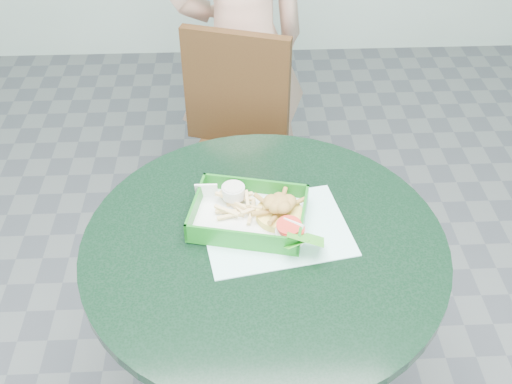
{
  "coord_description": "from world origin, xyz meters",
  "views": [
    {
      "loc": [
        -0.07,
        -1.07,
        1.85
      ],
      "look_at": [
        -0.02,
        0.1,
        0.85
      ],
      "focal_mm": 42.0,
      "sensor_mm": 36.0,
      "label": 1
    }
  ],
  "objects_px": {
    "cafe_table": "(264,289)",
    "crab_sandwich": "(278,209)",
    "dining_chair": "(238,143)",
    "sauce_ramekin": "(229,199)",
    "diner_person": "(242,46)",
    "food_basket": "(249,222)"
  },
  "relations": [
    {
      "from": "cafe_table",
      "to": "crab_sandwich",
      "type": "bearing_deg",
      "value": 63.99
    },
    {
      "from": "dining_chair",
      "to": "sauce_ramekin",
      "type": "distance_m",
      "value": 0.68
    },
    {
      "from": "diner_person",
      "to": "food_basket",
      "type": "height_order",
      "value": "diner_person"
    },
    {
      "from": "diner_person",
      "to": "crab_sandwich",
      "type": "bearing_deg",
      "value": 74.24
    },
    {
      "from": "cafe_table",
      "to": "dining_chair",
      "type": "distance_m",
      "value": 0.75
    },
    {
      "from": "sauce_ramekin",
      "to": "diner_person",
      "type": "bearing_deg",
      "value": 86.24
    },
    {
      "from": "cafe_table",
      "to": "diner_person",
      "type": "distance_m",
      "value": 1.08
    },
    {
      "from": "cafe_table",
      "to": "dining_chair",
      "type": "bearing_deg",
      "value": 94.27
    },
    {
      "from": "cafe_table",
      "to": "crab_sandwich",
      "type": "distance_m",
      "value": 0.24
    },
    {
      "from": "diner_person",
      "to": "sauce_ramekin",
      "type": "relative_size",
      "value": 24.84
    },
    {
      "from": "cafe_table",
      "to": "sauce_ramekin",
      "type": "bearing_deg",
      "value": 125.23
    },
    {
      "from": "food_basket",
      "to": "crab_sandwich",
      "type": "distance_m",
      "value": 0.09
    },
    {
      "from": "dining_chair",
      "to": "crab_sandwich",
      "type": "height_order",
      "value": "dining_chair"
    },
    {
      "from": "dining_chair",
      "to": "food_basket",
      "type": "distance_m",
      "value": 0.72
    },
    {
      "from": "dining_chair",
      "to": "sauce_ramekin",
      "type": "relative_size",
      "value": 15.02
    },
    {
      "from": "dining_chair",
      "to": "cafe_table",
      "type": "bearing_deg",
      "value": -68.38
    },
    {
      "from": "crab_sandwich",
      "to": "sauce_ramekin",
      "type": "bearing_deg",
      "value": 162.18
    },
    {
      "from": "dining_chair",
      "to": "diner_person",
      "type": "height_order",
      "value": "diner_person"
    },
    {
      "from": "crab_sandwich",
      "to": "sauce_ramekin",
      "type": "height_order",
      "value": "crab_sandwich"
    },
    {
      "from": "cafe_table",
      "to": "sauce_ramekin",
      "type": "relative_size",
      "value": 15.01
    },
    {
      "from": "food_basket",
      "to": "sauce_ramekin",
      "type": "xyz_separation_m",
      "value": [
        -0.05,
        0.06,
        0.03
      ]
    },
    {
      "from": "cafe_table",
      "to": "diner_person",
      "type": "height_order",
      "value": "diner_person"
    }
  ]
}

